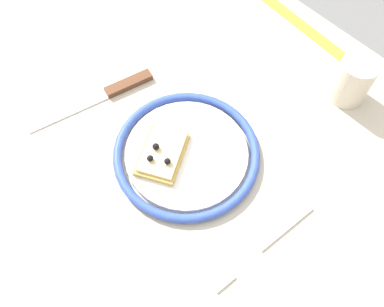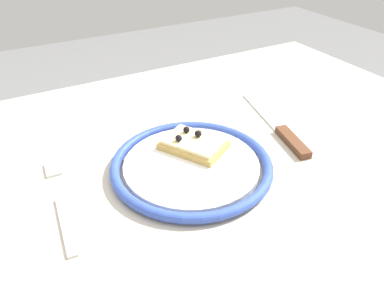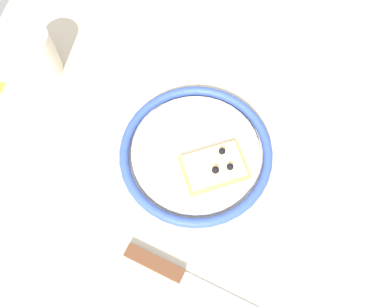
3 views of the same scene
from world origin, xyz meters
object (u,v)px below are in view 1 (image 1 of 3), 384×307
at_px(pizza_slice_near, 163,154).
at_px(cup, 353,80).
at_px(knife, 113,91).
at_px(plate, 186,153).
at_px(dining_table, 185,164).
at_px(measuring_tape, 289,15).
at_px(fork, 262,246).

xyz_separation_m(pizza_slice_near, cup, (-0.12, -0.33, 0.02)).
bearing_deg(knife, plate, -176.82).
bearing_deg(dining_table, measuring_tape, -77.99).
height_order(plate, pizza_slice_near, pizza_slice_near).
distance_m(dining_table, plate, 0.10).
bearing_deg(cup, fork, 105.41).
bearing_deg(pizza_slice_near, knife, -7.82).
xyz_separation_m(plate, cup, (-0.10, -0.30, 0.04)).
relative_size(fork, cup, 2.30).
xyz_separation_m(fork, cup, (0.09, -0.32, 0.04)).
height_order(pizza_slice_near, cup, cup).
relative_size(dining_table, measuring_tape, 3.34).
bearing_deg(fork, dining_table, -9.58).
height_order(plate, cup, cup).
bearing_deg(knife, pizza_slice_near, 172.18).
relative_size(knife, cup, 2.71).
bearing_deg(fork, pizza_slice_near, 3.55).
relative_size(dining_table, fork, 5.28).
xyz_separation_m(plate, measuring_tape, (0.10, -0.37, -0.01)).
relative_size(knife, measuring_tape, 0.75).
distance_m(pizza_slice_near, fork, 0.21).
height_order(dining_table, plate, plate).
xyz_separation_m(pizza_slice_near, measuring_tape, (0.08, -0.41, -0.02)).
relative_size(pizza_slice_near, measuring_tape, 0.37).
xyz_separation_m(pizza_slice_near, knife, (0.17, -0.02, -0.02)).
distance_m(knife, cup, 0.43).
distance_m(dining_table, knife, 0.19).
bearing_deg(dining_table, fork, 170.42).
xyz_separation_m(dining_table, cup, (-0.13, -0.28, 0.13)).
height_order(plate, knife, plate).
relative_size(knife, fork, 1.18).
bearing_deg(dining_table, cup, -114.22).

